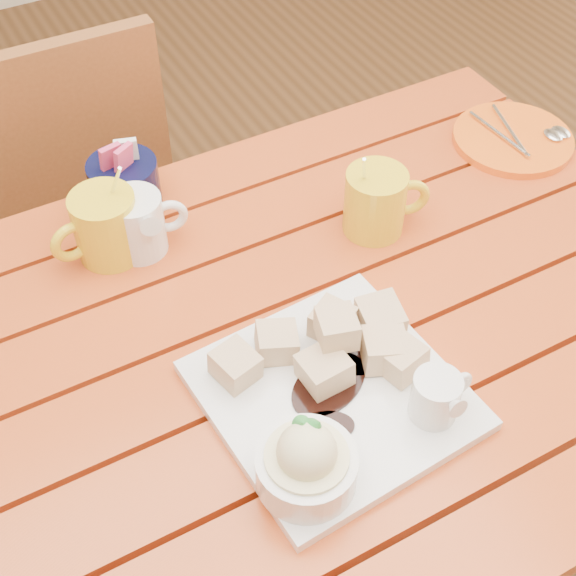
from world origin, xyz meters
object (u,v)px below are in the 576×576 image
table (279,394)px  coffee_mug_left (104,226)px  chair_far (50,213)px  dessert_plate (332,401)px  coffee_mug_right (377,201)px  orange_saucer (514,139)px

table → coffee_mug_left: coffee_mug_left is taller
chair_far → table: bearing=102.9°
table → dessert_plate: bearing=-88.5°
coffee_mug_left → coffee_mug_right: 0.37m
dessert_plate → chair_far: bearing=100.3°
dessert_plate → orange_saucer: bearing=30.5°
coffee_mug_left → dessert_plate: bearing=-79.7°
coffee_mug_right → table: bearing=-133.4°
dessert_plate → chair_far: (-0.14, 0.79, -0.27)m
orange_saucer → dessert_plate: bearing=-149.5°
coffee_mug_left → chair_far: 0.50m
coffee_mug_left → chair_far: (-0.01, 0.41, -0.29)m
coffee_mug_left → table: bearing=-72.1°
chair_far → coffee_mug_left: bearing=92.7°
table → chair_far: 0.69m
table → chair_far: chair_far is taller
dessert_plate → orange_saucer: size_ratio=1.54×
orange_saucer → chair_far: size_ratio=0.21×
orange_saucer → table: bearing=-160.8°
table → coffee_mug_left: size_ratio=8.13×
table → coffee_mug_right: coffee_mug_right is taller
dessert_plate → orange_saucer: (0.52, 0.31, -0.02)m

